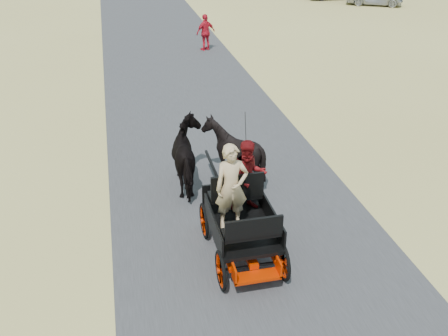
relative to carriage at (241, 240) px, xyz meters
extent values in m
plane|color=tan|center=(0.36, 1.65, -0.36)|extent=(140.00, 140.00, 0.00)
cube|color=#38383A|center=(0.36, 1.65, -0.35)|extent=(6.00, 140.00, 0.01)
imported|color=black|center=(-0.55, 3.00, 0.49)|extent=(0.91, 2.01, 1.70)
imported|color=black|center=(0.55, 3.00, 0.49)|extent=(1.37, 1.54, 1.70)
imported|color=tan|center=(-0.20, 0.05, 1.26)|extent=(0.66, 0.43, 1.80)
imported|color=#660C0F|center=(0.30, 0.60, 1.15)|extent=(0.77, 0.60, 1.58)
imported|color=red|center=(2.30, 15.72, 0.50)|extent=(1.09, 0.77, 1.73)
camera|label=1|loc=(-2.19, -8.04, 6.22)|focal=40.00mm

